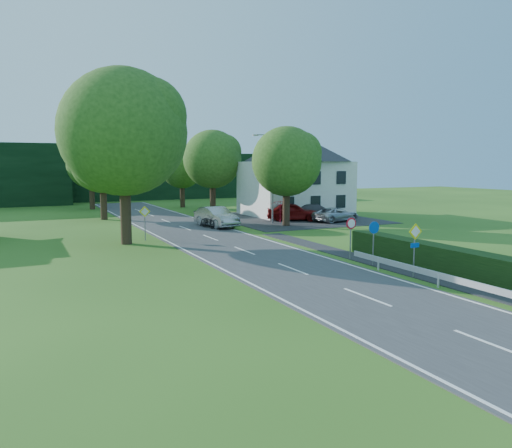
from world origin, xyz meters
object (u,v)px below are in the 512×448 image
parked_car_silver_b (336,215)px  motorcycle (208,221)px  parked_car_silver_a (280,209)px  parasol (281,212)px  parked_car_red (293,212)px  parked_car_grey (316,211)px  streetlight (271,174)px  moving_car (216,217)px

parked_car_silver_b → motorcycle: bearing=74.3°
parked_car_silver_a → parasol: size_ratio=1.93×
parked_car_red → parked_car_grey: 3.22m
parked_car_silver_a → parked_car_silver_b: parked_car_silver_a is taller
parked_car_grey → parked_car_silver_b: 3.42m
streetlight → moving_car: size_ratio=1.56×
streetlight → parked_car_grey: streetlight is taller
parked_car_red → parked_car_grey: size_ratio=1.01×
streetlight → parasol: streetlight is taller
parked_car_grey → parasol: size_ratio=2.11×
parked_car_grey → parked_car_red: bearing=119.2°
parked_car_grey → motorcycle: bearing=115.2°
moving_car → motorcycle: bearing=-166.5°
parked_car_grey → parked_car_silver_a: bearing=52.9°
streetlight → moving_car: bearing=-177.8°
moving_car → parked_car_grey: size_ratio=1.06×
motorcycle → parked_car_silver_a: 11.25m
parked_car_red → parasol: size_ratio=2.13×
moving_car → motorcycle: size_ratio=2.45×
motorcycle → parked_car_grey: bearing=1.4°
moving_car → parasol: parasol is taller
streetlight → parked_car_silver_a: streetlight is taller
moving_car → parked_car_silver_a: (8.90, 5.18, -0.11)m
motorcycle → streetlight: bearing=-5.3°
streetlight → parked_car_red: streetlight is taller
motorcycle → parked_car_silver_b: (12.30, -0.86, 0.10)m
parked_car_silver_b → streetlight: bearing=65.1°
parked_car_grey → parasol: (-5.10, -2.14, 0.33)m
moving_car → parasol: (6.25, 0.07, 0.19)m
parked_car_silver_a → moving_car: bearing=107.2°
moving_car → parked_car_grey: (11.35, 2.21, -0.14)m
parked_car_silver_b → moving_car: bearing=72.2°
motorcycle → moving_car: bearing=10.9°
streetlight → parked_car_silver_a: (3.54, 4.97, -3.69)m
parked_car_silver_a → parked_car_grey: (2.45, -2.97, -0.03)m
moving_car → parked_car_silver_b: moving_car is taller
moving_car → parked_car_grey: 11.56m
parked_car_red → parked_car_grey: bearing=-47.3°
parked_car_silver_a → parked_car_silver_b: bearing=-171.6°
moving_car → parked_car_silver_b: (11.40, -1.21, -0.20)m
parked_car_silver_a → parked_car_grey: size_ratio=0.92×
parked_car_red → streetlight: bearing=138.1°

